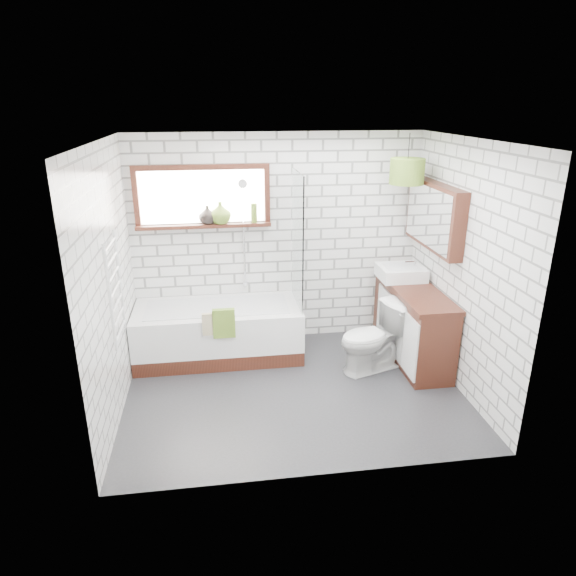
{
  "coord_description": "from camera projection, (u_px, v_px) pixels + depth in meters",
  "views": [
    {
      "loc": [
        -0.72,
        -4.57,
        2.83
      ],
      "look_at": [
        -0.03,
        0.25,
        1.04
      ],
      "focal_mm": 32.0,
      "sensor_mm": 36.0,
      "label": 1
    }
  ],
  "objects": [
    {
      "name": "toilet",
      "position": [
        373.0,
        338.0,
        5.6
      ],
      "size": [
        0.64,
        0.85,
        0.77
      ],
      "primitive_type": "imported",
      "rotation": [
        0.0,
        0.0,
        -1.25
      ],
      "color": "white",
      "rests_on": "floor"
    },
    {
      "name": "vanity",
      "position": [
        412.0,
        323.0,
        5.88
      ],
      "size": [
        0.48,
        1.49,
        0.85
      ],
      "primitive_type": "cube",
      "color": "black",
      "rests_on": "floor"
    },
    {
      "name": "window",
      "position": [
        203.0,
        197.0,
        5.76
      ],
      "size": [
        1.52,
        0.16,
        0.68
      ],
      "primitive_type": "cube",
      "color": "black",
      "rests_on": "wall_back"
    },
    {
      "name": "tap",
      "position": [
        414.0,
        268.0,
        6.0
      ],
      "size": [
        0.03,
        0.03,
        0.16
      ],
      "primitive_type": "cylinder",
      "rotation": [
        0.0,
        0.0,
        -0.07
      ],
      "color": "silver",
      "rests_on": "vanity"
    },
    {
      "name": "bottle",
      "position": [
        254.0,
        215.0,
        5.88
      ],
      "size": [
        0.08,
        0.08,
        0.22
      ],
      "primitive_type": "cylinder",
      "rotation": [
        0.0,
        0.0,
        0.11
      ],
      "color": "olive",
      "rests_on": "window"
    },
    {
      "name": "wall_left",
      "position": [
        109.0,
        284.0,
        4.66
      ],
      "size": [
        0.01,
        2.6,
        2.5
      ],
      "primitive_type": "cube",
      "color": "white",
      "rests_on": "ground"
    },
    {
      "name": "shower_screen",
      "position": [
        298.0,
        240.0,
        5.7
      ],
      "size": [
        0.02,
        0.72,
        1.5
      ],
      "primitive_type": "cube",
      "color": "white",
      "rests_on": "bathtub"
    },
    {
      "name": "wall_back",
      "position": [
        277.0,
        241.0,
        6.1
      ],
      "size": [
        3.4,
        0.01,
        2.5
      ],
      "primitive_type": "cube",
      "color": "white",
      "rests_on": "ground"
    },
    {
      "name": "shower_riser",
      "position": [
        244.0,
        235.0,
        5.97
      ],
      "size": [
        0.02,
        0.02,
        1.3
      ],
      "primitive_type": "cylinder",
      "color": "silver",
      "rests_on": "wall_back"
    },
    {
      "name": "floor",
      "position": [
        294.0,
        390.0,
        5.33
      ],
      "size": [
        3.4,
        2.6,
        0.01
      ],
      "primitive_type": "cube",
      "color": "#26262A",
      "rests_on": "ground"
    },
    {
      "name": "towel_green",
      "position": [
        224.0,
        323.0,
        5.46
      ],
      "size": [
        0.24,
        0.06,
        0.32
      ],
      "primitive_type": "cube",
      "color": "#5B7E26",
      "rests_on": "bathtub"
    },
    {
      "name": "mirror_cabinet",
      "position": [
        434.0,
        216.0,
        5.53
      ],
      "size": [
        0.16,
        1.2,
        0.7
      ],
      "primitive_type": "cube",
      "color": "black",
      "rests_on": "wall_right"
    },
    {
      "name": "towel_beige",
      "position": [
        211.0,
        324.0,
        5.45
      ],
      "size": [
        0.19,
        0.05,
        0.24
      ],
      "primitive_type": "cube",
      "color": "#C1B386",
      "rests_on": "bathtub"
    },
    {
      "name": "wall_front",
      "position": [
        322.0,
        334.0,
        3.68
      ],
      "size": [
        3.4,
        0.01,
        2.5
      ],
      "primitive_type": "cube",
      "color": "white",
      "rests_on": "ground"
    },
    {
      "name": "vase_olive",
      "position": [
        220.0,
        214.0,
        5.82
      ],
      "size": [
        0.25,
        0.25,
        0.25
      ],
      "primitive_type": "imported",
      "rotation": [
        0.0,
        0.0,
        0.04
      ],
      "color": "olive",
      "rests_on": "window"
    },
    {
      "name": "basin",
      "position": [
        401.0,
        272.0,
        5.99
      ],
      "size": [
        0.51,
        0.45,
        0.15
      ],
      "primitive_type": "cube",
      "color": "white",
      "rests_on": "vanity"
    },
    {
      "name": "wall_right",
      "position": [
        463.0,
        268.0,
        5.12
      ],
      "size": [
        0.01,
        2.6,
        2.5
      ],
      "primitive_type": "cube",
      "color": "white",
      "rests_on": "ground"
    },
    {
      "name": "ceiling",
      "position": [
        295.0,
        139.0,
        4.46
      ],
      "size": [
        3.4,
        2.6,
        0.01
      ],
      "primitive_type": "cube",
      "color": "white",
      "rests_on": "ground"
    },
    {
      "name": "towel_radiator",
      "position": [
        115.0,
        289.0,
        4.69
      ],
      "size": [
        0.06,
        0.52,
        1.0
      ],
      "primitive_type": "cube",
      "color": "white",
      "rests_on": "wall_left"
    },
    {
      "name": "pendant",
      "position": [
        407.0,
        171.0,
        5.55
      ],
      "size": [
        0.37,
        0.37,
        0.27
      ],
      "primitive_type": "cylinder",
      "color": "#5B7E26",
      "rests_on": "ceiling"
    },
    {
      "name": "vase_dark",
      "position": [
        207.0,
        217.0,
        5.81
      ],
      "size": [
        0.25,
        0.25,
        0.21
      ],
      "primitive_type": "imported",
      "rotation": [
        0.0,
        0.0,
        -0.3
      ],
      "color": "black",
      "rests_on": "window"
    },
    {
      "name": "bathtub",
      "position": [
        219.0,
        331.0,
        5.94
      ],
      "size": [
        1.88,
        0.83,
        0.61
      ],
      "primitive_type": "cube",
      "color": "white",
      "rests_on": "floor"
    }
  ]
}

